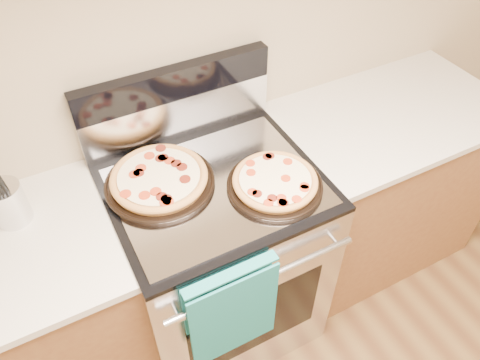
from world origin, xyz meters
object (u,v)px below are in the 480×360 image
range_body (218,259)px  pepperoni_pizza_back (159,179)px  pepperoni_pizza_front (275,182)px  utensil_crock (8,204)px

range_body → pepperoni_pizza_back: 0.54m
range_body → pepperoni_pizza_back: pepperoni_pizza_back is taller
pepperoni_pizza_front → utensil_crock: size_ratio=2.29×
pepperoni_pizza_back → range_body: bearing=-21.8°
range_body → pepperoni_pizza_front: bearing=-35.8°
range_body → pepperoni_pizza_back: (-0.18, 0.07, 0.50)m
range_body → pepperoni_pizza_front: size_ratio=2.68×
range_body → utensil_crock: bearing=166.2°
range_body → utensil_crock: size_ratio=6.13×
pepperoni_pizza_back → pepperoni_pizza_front: (0.36, -0.20, -0.00)m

